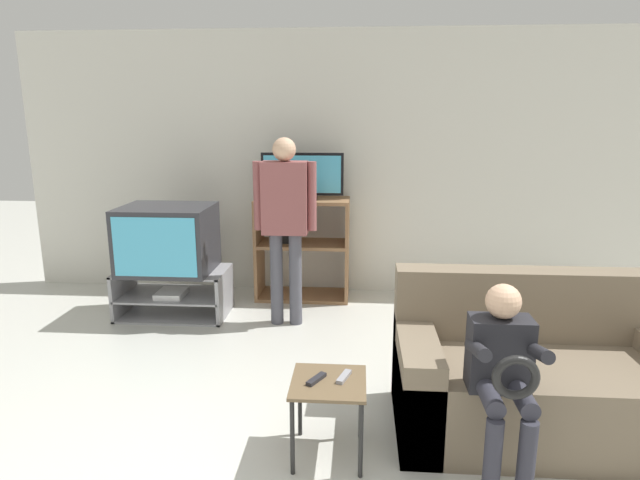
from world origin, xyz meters
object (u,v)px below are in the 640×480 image
Objects in this scene: tv_stand at (174,293)px; couch at (537,380)px; person_standing_adult at (285,214)px; television_flat at (302,177)px; snack_table at (329,392)px; remote_control_black at (316,379)px; media_shelf at (303,248)px; television_main at (168,239)px; person_seated_child at (503,369)px; remote_control_white at (344,377)px.

couch reaches higher than tv_stand.
person_standing_adult is (-1.65, 1.51, 0.67)m from couch.
couch is (1.58, -2.20, -0.90)m from television_flat.
remote_control_black is at bearing -176.99° from snack_table.
remote_control_black is (-0.06, -0.00, 0.07)m from snack_table.
media_shelf is 2.30× the size of snack_table.
person_standing_adult is at bearing -96.18° from television_flat.
television_flat is at bearing 127.07° from remote_control_black.
television_main is (-0.02, -0.02, 0.51)m from tv_stand.
tv_stand is 3.20m from person_seated_child.
television_flat reaches higher than media_shelf.
television_main is at bearing 148.77° from remote_control_white.
remote_control_white reaches higher than tv_stand.
person_seated_child is at bearing 20.84° from remote_control_black.
television_flat is 2.85m from couch.
television_flat is at bearing 83.82° from person_standing_adult.
person_standing_adult is (-0.07, -0.71, 0.47)m from media_shelf.
television_main reaches higher than remote_control_white.
snack_table is at bearing -80.94° from media_shelf.
person_seated_child is (0.76, -0.17, 0.16)m from remote_control_white.
television_flat reaches higher than person_seated_child.
snack_table is at bearing -75.53° from person_standing_adult.
couch is at bearing -31.20° from tv_stand.
remote_control_white is 0.09× the size of couch.
person_seated_child is (2.37, -2.11, 0.39)m from tv_stand.
remote_control_black is at bearing -52.91° from television_main.
tv_stand is 1.30m from media_shelf.
tv_stand is at bearing 38.89° from television_main.
television_main reaches higher than media_shelf.
snack_table is (0.40, -2.54, -0.84)m from television_flat.
media_shelf is 0.62× the size of couch.
television_flat is at bearing 26.84° from television_main.
media_shelf and person_seated_child have the same top height.
television_main is at bearing 149.23° from couch.
remote_control_white is 0.14× the size of person_seated_child.
remote_control_white reaches higher than snack_table.
couch is at bearing 54.95° from person_seated_child.
remote_control_white is at bearing 22.39° from snack_table.
television_main is 1.37m from television_flat.
person_seated_child is at bearing -65.05° from television_flat.
snack_table is at bearing -51.70° from television_main.
person_standing_adult is (-0.07, -0.69, -0.23)m from television_flat.
tv_stand is 0.51m from television_main.
couch is 0.65m from person_seated_child.
snack_table is 3.01× the size of remote_control_white.
couch is at bearing -30.77° from television_main.
person_standing_adult is at bearing 137.55° from couch.
snack_table is 0.27× the size of couch.
person_seated_child is at bearing -65.12° from media_shelf.
tv_stand is 1.31m from person_standing_adult.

